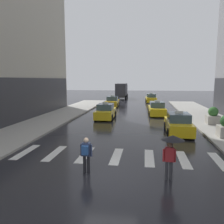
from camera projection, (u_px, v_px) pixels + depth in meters
ground_plane at (108, 179)px, 9.72m from camera, size 160.00×160.00×0.00m
crosswalk_markings at (117, 156)px, 12.66m from camera, size 11.30×2.80×0.01m
taxi_lead at (178, 124)px, 17.96m from camera, size 1.94×4.55×1.80m
taxi_second at (106, 112)px, 24.84m from camera, size 1.96×4.56×1.80m
taxi_third at (157, 109)px, 27.13m from camera, size 2.06×4.60×1.80m
taxi_fourth at (112, 102)px, 35.85m from camera, size 2.03×4.59×1.80m
taxi_fifth at (151, 99)px, 42.21m from camera, size 2.09×4.61×1.80m
box_truck at (122, 90)px, 50.74m from camera, size 2.30×7.55×3.35m
pedestrian_with_umbrella at (172, 145)px, 9.47m from camera, size 0.96×0.96×1.94m
pedestrian_with_backpack at (86, 153)px, 10.22m from camera, size 0.55×0.43×1.65m
planter_mid_block at (213, 116)px, 20.91m from camera, size 1.10×1.10×1.60m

